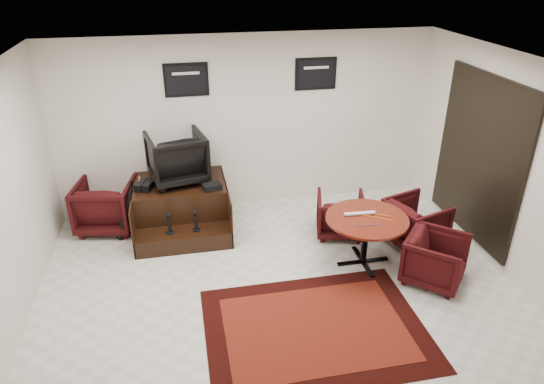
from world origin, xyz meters
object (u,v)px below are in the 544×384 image
Objects in this scene: table_chair_window at (416,220)px; table_chair_back at (340,213)px; shine_chair at (177,155)px; meeting_table at (367,223)px; armchair_side at (106,203)px; table_chair_corner at (436,257)px; shine_podium at (181,207)px.

table_chair_back is at bearing 46.97° from table_chair_window.
shine_chair is 2.96m from meeting_table.
meeting_table is (3.53, -1.68, 0.20)m from armchair_side.
armchair_side is 1.17× the size of table_chair_corner.
table_chair_corner is (-0.17, -0.90, -0.01)m from table_chair_window.
shine_chair is at bearing 90.00° from shine_podium.
table_chair_window is at bearing 173.62° from armchair_side.
armchair_side is 4.83m from table_chair_corner.
shine_chair is at bearing 145.44° from meeting_table.
shine_chair is at bearing 96.54° from table_chair_corner.
shine_chair reaches higher than table_chair_back.
armchair_side is at bearing 55.75° from table_chair_window.
table_chair_back is 1.09m from table_chair_window.
armchair_side is 0.78× the size of meeting_table.
table_chair_window reaches higher than meeting_table.
table_chair_window reaches higher than table_chair_back.
table_chair_back is (2.33, -0.70, 0.02)m from shine_podium.
armchair_side is 1.22× the size of table_chair_back.
table_chair_window is (0.98, -0.47, 0.03)m from table_chair_back.
table_chair_window is at bearing 20.43° from meeting_table.
shine_chair reaches higher than table_chair_corner.
table_chair_corner is at bearing -37.36° from meeting_table.
armchair_side is (-1.12, 0.03, -0.71)m from shine_chair.
shine_chair is 1.19× the size of table_chair_back.
table_chair_corner is at bearing 133.06° from shine_chair.
shine_chair is 2.60m from table_chair_back.
shine_podium is 1.72× the size of shine_chair.
table_chair_corner reaches higher than meeting_table.
meeting_table is at bearing 93.05° from table_chair_window.
armchair_side is 1.13× the size of table_chair_window.
armchair_side is 3.91m from meeting_table.
shine_chair is at bearing -4.97° from table_chair_back.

